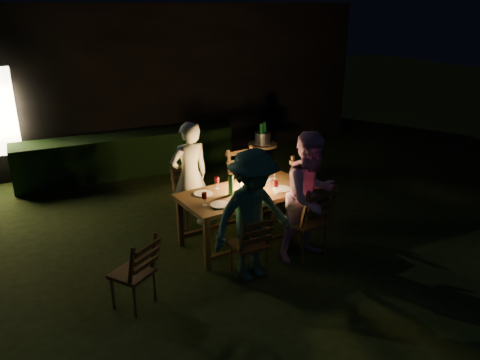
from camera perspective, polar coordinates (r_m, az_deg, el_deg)
name	(u,v)px	position (r m, az deg, el deg)	size (l,w,h in m)	color
garden_envelope	(121,76)	(11.65, -14.29, 12.17)	(40.00, 40.00, 3.20)	black
dining_table	(246,196)	(6.48, 0.75, -1.97)	(1.94, 1.15, 0.77)	#4D3219
chair_near_left	(250,255)	(5.86, 1.21, -9.11)	(0.41, 0.44, 0.90)	#4D3219
chair_near_right	(306,233)	(6.32, 8.07, -6.39)	(0.56, 0.59, 1.09)	#4D3219
chair_far_left	(192,210)	(7.03, -5.82, -3.60)	(0.51, 0.54, 1.00)	#4D3219
chair_far_right	(248,194)	(7.49, 0.97, -1.74)	(0.55, 0.58, 1.08)	#4D3219
chair_end	(312,201)	(7.31, 8.79, -2.55)	(0.60, 0.57, 1.09)	#4D3219
chair_spare	(135,284)	(5.43, -12.73, -12.30)	(0.59, 0.59, 0.91)	#4D3219
person_house_side	(190,176)	(6.88, -6.16, 0.46)	(0.60, 0.39, 1.64)	beige
person_opp_right	(311,197)	(6.07, 8.61, -2.05)	(0.84, 0.65, 1.73)	#CF8EC0
person_opp_left	(253,216)	(5.57, 1.57, -4.40)	(1.07, 0.61, 1.65)	#2F5F4C
lantern	(247,179)	(6.45, 0.88, 0.18)	(0.16, 0.16, 0.35)	white
plate_far_left	(203,194)	(6.36, -4.48, -1.67)	(0.25, 0.25, 0.01)	white
plate_near_left	(220,205)	(6.00, -2.47, -3.02)	(0.25, 0.25, 0.01)	white
plate_far_right	(263,180)	(6.85, 2.87, 0.06)	(0.25, 0.25, 0.01)	white
plate_near_right	(282,189)	(6.52, 5.12, -1.09)	(0.25, 0.25, 0.01)	white
wineglass_a	(217,183)	(6.49, -2.82, -0.39)	(0.06, 0.06, 0.18)	#59070F
wineglass_b	(204,199)	(5.98, -4.37, -2.34)	(0.06, 0.06, 0.18)	#59070F
wineglass_c	(276,187)	(6.36, 4.40, -0.86)	(0.06, 0.06, 0.18)	#59070F
wineglass_d	(274,173)	(6.89, 4.23, 0.86)	(0.06, 0.06, 0.18)	#59070F
wineglass_e	(252,194)	(6.13, 1.53, -1.66)	(0.06, 0.06, 0.18)	silver
bottle_table	(231,185)	(6.27, -1.15, -0.63)	(0.07, 0.07, 0.28)	#0F471E
napkin_left	(250,201)	(6.12, 1.24, -2.53)	(0.18, 0.14, 0.01)	red
napkin_right	(291,189)	(6.53, 6.24, -1.14)	(0.18, 0.14, 0.01)	red
phone	(218,208)	(5.91, -2.65, -3.46)	(0.14, 0.07, 0.01)	black
side_table	(263,148)	(8.79, 2.79, 3.91)	(0.55, 0.55, 0.74)	brown
ice_bucket	(263,138)	(8.73, 2.81, 5.15)	(0.30, 0.30, 0.22)	#A5A8AD
bottle_bucket_a	(262,136)	(8.66, 2.65, 5.36)	(0.07, 0.07, 0.32)	#0F471E
bottle_bucket_b	(264,135)	(8.78, 2.98, 5.56)	(0.07, 0.07, 0.32)	#0F471E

